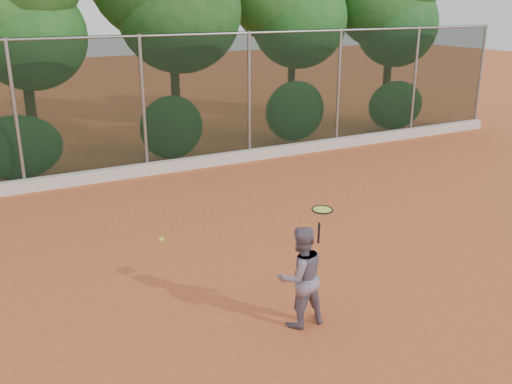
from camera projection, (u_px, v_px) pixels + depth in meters
name	position (u px, v px, depth m)	size (l,w,h in m)	color
ground	(286.00, 284.00, 9.02)	(80.00, 80.00, 0.00)	#C85C2F
concrete_curb	(150.00, 169.00, 14.67)	(24.00, 0.20, 0.30)	beige
tennis_player	(300.00, 277.00, 7.71)	(0.70, 0.55, 1.44)	slate
chainlink_fence	(143.00, 102.00, 14.28)	(24.09, 0.09, 3.50)	black
tennis_racket	(322.00, 212.00, 7.41)	(0.36, 0.36, 0.52)	black
tennis_ball_in_flight	(161.00, 240.00, 6.28)	(0.06, 0.06, 0.06)	#B8D12F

